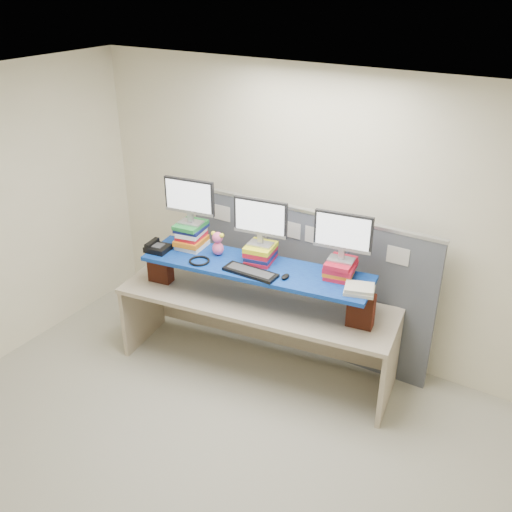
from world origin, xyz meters
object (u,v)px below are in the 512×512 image
Objects in this scene: desk_phone at (157,248)px; desk at (256,313)px; blue_board at (256,268)px; monitor_right at (343,234)px; monitor_left at (189,199)px; monitor_center at (260,220)px; keyboard at (250,272)px.

desk is at bearing 6.13° from desk_phone.
monitor_right is at bearing 9.06° from blue_board.
blue_board is 0.89m from monitor_left.
desk_phone reaches higher than desk.
monitor_center is at bearing 94.10° from blue_board.
desk_phone is (-0.96, -0.22, 0.54)m from desk.
blue_board is at bearing -170.94° from monitor_right.
monitor_center reaches higher than desk_phone.
blue_board is at bearing 82.02° from desk.
desk_phone is (-0.93, -0.34, -0.37)m from monitor_center.
desk is 1.18m from monitor_right.
blue_board is 4.21× the size of monitor_right.
desk is 1.28× the size of blue_board.
monitor_left is at bearing 170.67° from desk.
monitor_right reaches higher than blue_board.
desk_phone reaches higher than keyboard.
monitor_center is (-0.02, 0.12, 0.42)m from blue_board.
monitor_left is at bearing 170.67° from blue_board.
blue_board reaches higher than desk.
blue_board is 4.21× the size of monitor_left.
monitor_center is 2.16× the size of desk_phone.
desk is 1.12m from desk_phone.
desk_phone is (-1.68, -0.44, -0.37)m from monitor_right.
monitor_center is at bearing 0.00° from monitor_left.
desk_phone is at bearing -174.91° from blue_board.
monitor_center is 1.00× the size of monitor_right.
desk_phone is at bearing -168.04° from monitor_center.
monitor_right is at bearing 9.06° from desk.
monitor_center is (-0.02, 0.12, 0.91)m from desk.
monitor_right is 2.16× the size of desk_phone.
monitor_left is 0.72m from monitor_center.
monitor_right reaches higher than keyboard.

